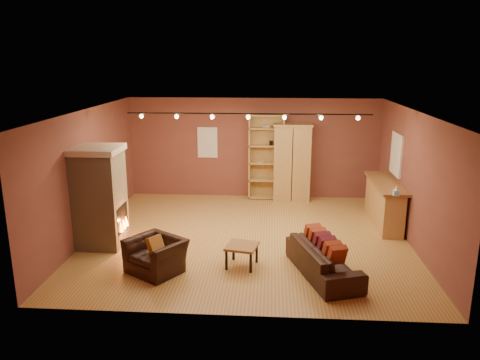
# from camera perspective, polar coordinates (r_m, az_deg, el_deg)

# --- Properties ---
(floor) EXTENTS (7.00, 7.00, 0.00)m
(floor) POSITION_cam_1_polar(r_m,az_deg,el_deg) (10.46, 0.88, -7.02)
(floor) COLOR olive
(floor) RESTS_ON ground
(ceiling) EXTENTS (7.00, 7.00, 0.00)m
(ceiling) POSITION_cam_1_polar(r_m,az_deg,el_deg) (9.77, 0.94, 8.41)
(ceiling) COLOR brown
(ceiling) RESTS_ON back_wall
(back_wall) EXTENTS (7.00, 0.02, 2.80)m
(back_wall) POSITION_cam_1_polar(r_m,az_deg,el_deg) (13.19, 1.65, 3.90)
(back_wall) COLOR brown
(back_wall) RESTS_ON floor
(left_wall) EXTENTS (0.02, 6.50, 2.80)m
(left_wall) POSITION_cam_1_polar(r_m,az_deg,el_deg) (10.78, -18.01, 0.72)
(left_wall) COLOR brown
(left_wall) RESTS_ON floor
(right_wall) EXTENTS (0.02, 6.50, 2.80)m
(right_wall) POSITION_cam_1_polar(r_m,az_deg,el_deg) (10.45, 20.45, 0.09)
(right_wall) COLOR brown
(right_wall) RESTS_ON floor
(fireplace) EXTENTS (1.01, 0.98, 2.12)m
(fireplace) POSITION_cam_1_polar(r_m,az_deg,el_deg) (10.16, -16.69, -1.99)
(fireplace) COLOR tan
(fireplace) RESTS_ON floor
(back_window) EXTENTS (0.56, 0.04, 0.86)m
(back_window) POSITION_cam_1_polar(r_m,az_deg,el_deg) (13.26, -3.99, 4.59)
(back_window) COLOR white
(back_window) RESTS_ON back_wall
(bookcase) EXTENTS (0.97, 0.38, 2.38)m
(bookcase) POSITION_cam_1_polar(r_m,az_deg,el_deg) (13.10, 3.21, 2.95)
(bookcase) COLOR tan
(bookcase) RESTS_ON floor
(armoire) EXTENTS (1.06, 0.60, 2.14)m
(armoire) POSITION_cam_1_polar(r_m,az_deg,el_deg) (13.00, 6.34, 2.19)
(armoire) COLOR tan
(armoire) RESTS_ON floor
(bar_counter) EXTENTS (0.59, 2.18, 1.04)m
(bar_counter) POSITION_cam_1_polar(r_m,az_deg,el_deg) (11.63, 17.15, -2.65)
(bar_counter) COLOR tan
(bar_counter) RESTS_ON floor
(tissue_box) EXTENTS (0.11, 0.11, 0.21)m
(tissue_box) POSITION_cam_1_polar(r_m,az_deg,el_deg) (10.39, 18.52, -1.35)
(tissue_box) COLOR #90CDE6
(tissue_box) RESTS_ON bar_counter
(right_window) EXTENTS (0.05, 0.90, 1.00)m
(right_window) POSITION_cam_1_polar(r_m,az_deg,el_deg) (11.70, 18.54, 3.00)
(right_window) COLOR white
(right_window) RESTS_ON right_wall
(loveseat) EXTENTS (1.14, 2.05, 0.80)m
(loveseat) POSITION_cam_1_polar(r_m,az_deg,el_deg) (8.76, 10.14, -8.86)
(loveseat) COLOR black
(loveseat) RESTS_ON floor
(armchair) EXTENTS (1.16, 1.07, 0.85)m
(armchair) POSITION_cam_1_polar(r_m,az_deg,el_deg) (8.87, -10.23, -8.37)
(armchair) COLOR black
(armchair) RESTS_ON floor
(coffee_table) EXTENTS (0.67, 0.67, 0.43)m
(coffee_table) POSITION_cam_1_polar(r_m,az_deg,el_deg) (8.97, 0.23, -8.30)
(coffee_table) COLOR olive
(coffee_table) RESTS_ON floor
(track_rail) EXTENTS (5.20, 0.09, 0.13)m
(track_rail) POSITION_cam_1_polar(r_m,az_deg,el_deg) (9.98, 1.00, 7.88)
(track_rail) COLOR black
(track_rail) RESTS_ON ceiling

